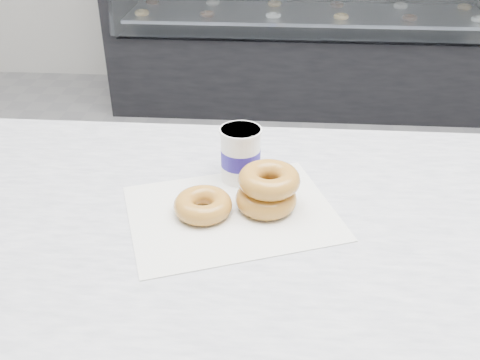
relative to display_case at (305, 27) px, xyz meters
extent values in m
plane|color=gray|center=(0.00, -2.12, -0.49)|extent=(5.00, 5.00, 0.00)
cube|color=silver|center=(0.00, -2.72, 0.39)|extent=(3.06, 0.76, 0.04)
cube|color=black|center=(0.00, -0.02, -0.24)|extent=(2.40, 0.70, 0.50)
cube|color=silver|center=(0.00, -0.02, 0.09)|extent=(2.20, 0.55, 0.02)
cube|color=silver|center=(-0.23, -2.68, 0.41)|extent=(0.41, 0.36, 0.00)
torus|color=gold|center=(-0.28, -2.69, 0.43)|extent=(0.11, 0.11, 0.03)
torus|color=gold|center=(-0.17, -2.66, 0.43)|extent=(0.10, 0.10, 0.04)
torus|color=gold|center=(-0.17, -2.66, 0.47)|extent=(0.12, 0.12, 0.04)
cylinder|color=white|center=(-0.22, -2.57, 0.46)|extent=(0.09, 0.09, 0.10)
cylinder|color=white|center=(-0.22, -2.57, 0.51)|extent=(0.08, 0.08, 0.01)
cylinder|color=navy|center=(-0.22, -2.57, 0.46)|extent=(0.09, 0.09, 0.03)
camera|label=1|loc=(-0.16, -3.42, 0.92)|focal=40.00mm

